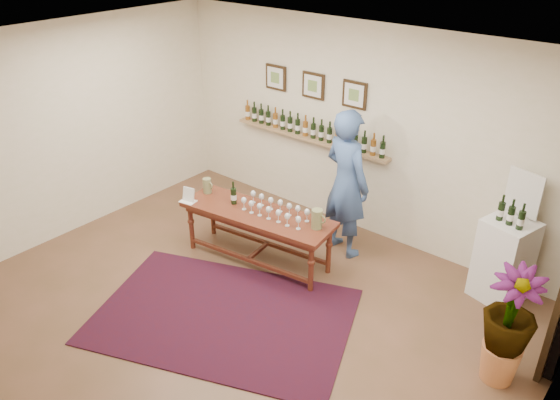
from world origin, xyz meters
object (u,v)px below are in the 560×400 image
Objects in this scene: tasting_table at (257,220)px; person at (346,184)px; potted_plant at (508,327)px; display_pedestal at (504,260)px.

tasting_table is 1.05× the size of person.
potted_plant is (3.07, -0.06, 0.03)m from tasting_table.
tasting_table is 2.04× the size of display_pedestal.
tasting_table is 3.07m from potted_plant.
person reaches higher than tasting_table.
tasting_table is 1.19m from person.
person is at bearing -171.28° from display_pedestal.
person is at bearing 158.11° from potted_plant.
person is (-1.92, -0.29, 0.46)m from display_pedestal.
display_pedestal reaches higher than tasting_table.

